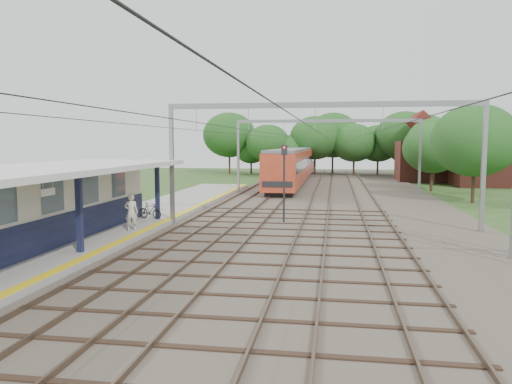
# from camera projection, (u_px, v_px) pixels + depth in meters

# --- Properties ---
(ground) EXTENTS (160.00, 160.00, 0.00)m
(ground) POSITION_uv_depth(u_px,v_px,m) (172.00, 319.00, 13.56)
(ground) COLOR #2D4C1E
(ground) RESTS_ON ground
(ballast_bed) EXTENTS (18.00, 90.00, 0.10)m
(ballast_bed) POSITION_uv_depth(u_px,v_px,m) (331.00, 199.00, 42.41)
(ballast_bed) COLOR #473D33
(ballast_bed) RESTS_ON ground
(platform) EXTENTS (5.00, 52.00, 0.35)m
(platform) POSITION_uv_depth(u_px,v_px,m) (125.00, 224.00, 28.47)
(platform) COLOR gray
(platform) RESTS_ON ground
(yellow_stripe) EXTENTS (0.45, 52.00, 0.01)m
(yellow_stripe) POSITION_uv_depth(u_px,v_px,m) (163.00, 222.00, 28.10)
(yellow_stripe) COLOR yellow
(yellow_stripe) RESTS_ON platform
(station_building) EXTENTS (3.41, 18.00, 3.40)m
(station_building) POSITION_uv_depth(u_px,v_px,m) (27.00, 206.00, 21.62)
(station_building) COLOR beige
(station_building) RESTS_ON platform
(canopy) EXTENTS (6.40, 20.00, 3.44)m
(canopy) POSITION_uv_depth(u_px,v_px,m) (35.00, 171.00, 20.31)
(canopy) COLOR #111638
(canopy) RESTS_ON platform
(rail_tracks) EXTENTS (11.80, 88.00, 0.15)m
(rail_tracks) POSITION_uv_depth(u_px,v_px,m) (301.00, 197.00, 42.79)
(rail_tracks) COLOR brown
(rail_tracks) RESTS_ON ballast_bed
(catenary_system) EXTENTS (17.22, 88.00, 7.00)m
(catenary_system) POSITION_uv_depth(u_px,v_px,m) (323.00, 133.00, 37.34)
(catenary_system) COLOR gray
(catenary_system) RESTS_ON ground
(tree_band) EXTENTS (31.72, 30.88, 8.82)m
(tree_band) POSITION_uv_depth(u_px,v_px,m) (332.00, 142.00, 68.62)
(tree_band) COLOR #382619
(tree_band) RESTS_ON ground
(house_near) EXTENTS (7.00, 6.12, 7.89)m
(house_near) POSITION_uv_depth(u_px,v_px,m) (488.00, 159.00, 55.19)
(house_near) COLOR brown
(house_near) RESTS_ON ground
(house_far) EXTENTS (8.00, 6.12, 8.66)m
(house_far) POSITION_uv_depth(u_px,v_px,m) (431.00, 155.00, 61.85)
(house_far) COLOR brown
(house_far) RESTS_ON ground
(person) EXTENTS (0.77, 0.61, 1.87)m
(person) POSITION_uv_depth(u_px,v_px,m) (131.00, 212.00, 25.29)
(person) COLOR silver
(person) RESTS_ON platform
(bicycle) EXTENTS (1.63, 0.89, 0.94)m
(bicycle) POSITION_uv_depth(u_px,v_px,m) (150.00, 211.00, 29.22)
(bicycle) COLOR black
(bicycle) RESTS_ON platform
(train) EXTENTS (3.09, 38.48, 4.05)m
(train) POSITION_uv_depth(u_px,v_px,m) (295.00, 164.00, 60.96)
(train) COLOR black
(train) RESTS_ON ballast_bed
(signal_post) EXTENTS (0.37, 0.33, 4.66)m
(signal_post) POSITION_uv_depth(u_px,v_px,m) (284.00, 173.00, 29.37)
(signal_post) COLOR black
(signal_post) RESTS_ON ground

